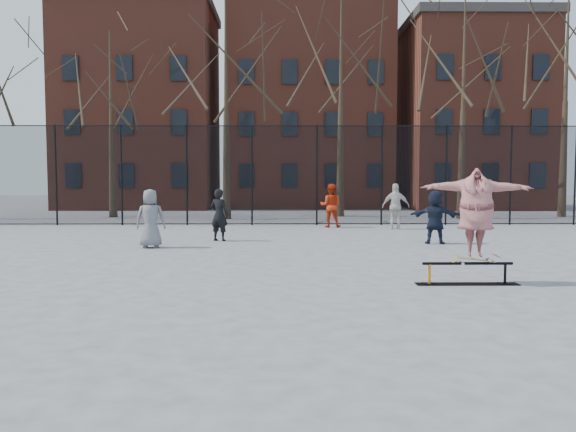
{
  "coord_description": "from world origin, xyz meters",
  "views": [
    {
      "loc": [
        -0.19,
        -9.46,
        1.94
      ],
      "look_at": [
        -0.08,
        1.5,
        1.17
      ],
      "focal_mm": 35.0,
      "sensor_mm": 36.0,
      "label": 1
    }
  ],
  "objects_px": {
    "bystander_grey": "(150,218)",
    "bystander_red": "(331,206)",
    "bystander_navy": "(435,217)",
    "skate_rail": "(467,276)",
    "skater": "(476,213)",
    "skateboard": "(475,260)",
    "bystander_white": "(396,206)",
    "bystander_black": "(219,215)"
  },
  "relations": [
    {
      "from": "bystander_grey",
      "to": "bystander_red",
      "type": "height_order",
      "value": "bystander_red"
    },
    {
      "from": "bystander_red",
      "to": "bystander_navy",
      "type": "height_order",
      "value": "bystander_red"
    },
    {
      "from": "bystander_red",
      "to": "bystander_grey",
      "type": "bearing_deg",
      "value": 57.43
    },
    {
      "from": "skate_rail",
      "to": "bystander_navy",
      "type": "xyz_separation_m",
      "value": [
        1.09,
        6.14,
        0.62
      ]
    },
    {
      "from": "skater",
      "to": "bystander_red",
      "type": "height_order",
      "value": "skater"
    },
    {
      "from": "skateboard",
      "to": "bystander_white",
      "type": "xyz_separation_m",
      "value": [
        0.74,
        10.7,
        0.4
      ]
    },
    {
      "from": "skate_rail",
      "to": "bystander_navy",
      "type": "relative_size",
      "value": 1.19
    },
    {
      "from": "skater",
      "to": "bystander_grey",
      "type": "height_order",
      "value": "skater"
    },
    {
      "from": "bystander_grey",
      "to": "bystander_navy",
      "type": "xyz_separation_m",
      "value": [
        8.02,
        0.83,
        -0.03
      ]
    },
    {
      "from": "bystander_white",
      "to": "bystander_black",
      "type": "bearing_deg",
      "value": 38.33
    },
    {
      "from": "bystander_grey",
      "to": "bystander_white",
      "type": "xyz_separation_m",
      "value": [
        7.8,
        5.39,
        0.05
      ]
    },
    {
      "from": "bystander_red",
      "to": "bystander_white",
      "type": "relative_size",
      "value": 0.98
    },
    {
      "from": "bystander_red",
      "to": "bystander_white",
      "type": "distance_m",
      "value": 2.48
    },
    {
      "from": "skateboard",
      "to": "bystander_navy",
      "type": "xyz_separation_m",
      "value": [
        0.95,
        6.14,
        0.33
      ]
    },
    {
      "from": "bystander_black",
      "to": "skate_rail",
      "type": "bearing_deg",
      "value": 149.26
    },
    {
      "from": "skate_rail",
      "to": "bystander_navy",
      "type": "distance_m",
      "value": 6.27
    },
    {
      "from": "skater",
      "to": "bystander_navy",
      "type": "distance_m",
      "value": 6.24
    },
    {
      "from": "skateboard",
      "to": "bystander_navy",
      "type": "bearing_deg",
      "value": 81.17
    },
    {
      "from": "bystander_grey",
      "to": "bystander_red",
      "type": "distance_m",
      "value": 8.25
    },
    {
      "from": "bystander_black",
      "to": "bystander_navy",
      "type": "relative_size",
      "value": 1.02
    },
    {
      "from": "skateboard",
      "to": "bystander_red",
      "type": "height_order",
      "value": "bystander_red"
    },
    {
      "from": "skateboard",
      "to": "bystander_navy",
      "type": "relative_size",
      "value": 0.49
    },
    {
      "from": "bystander_grey",
      "to": "bystander_black",
      "type": "relative_size",
      "value": 1.02
    },
    {
      "from": "bystander_navy",
      "to": "skater",
      "type": "bearing_deg",
      "value": 96.88
    },
    {
      "from": "skate_rail",
      "to": "bystander_black",
      "type": "distance_m",
      "value": 8.71
    },
    {
      "from": "bystander_navy",
      "to": "bystander_black",
      "type": "bearing_deg",
      "value": 8.65
    },
    {
      "from": "skater",
      "to": "bystander_navy",
      "type": "xyz_separation_m",
      "value": [
        0.95,
        6.14,
        -0.51
      ]
    },
    {
      "from": "skate_rail",
      "to": "bystander_white",
      "type": "xyz_separation_m",
      "value": [
        0.87,
        10.7,
        0.69
      ]
    },
    {
      "from": "skater",
      "to": "bystander_navy",
      "type": "bearing_deg",
      "value": 91.94
    },
    {
      "from": "skate_rail",
      "to": "bystander_grey",
      "type": "relative_size",
      "value": 1.15
    },
    {
      "from": "skate_rail",
      "to": "skateboard",
      "type": "xyz_separation_m",
      "value": [
        0.14,
        0.0,
        0.29
      ]
    },
    {
      "from": "skateboard",
      "to": "bystander_navy",
      "type": "distance_m",
      "value": 6.22
    },
    {
      "from": "skate_rail",
      "to": "bystander_black",
      "type": "xyz_separation_m",
      "value": [
        -5.24,
        6.93,
        0.63
      ]
    },
    {
      "from": "skate_rail",
      "to": "bystander_grey",
      "type": "xyz_separation_m",
      "value": [
        -6.93,
        5.31,
        0.64
      ]
    },
    {
      "from": "bystander_white",
      "to": "skate_rail",
      "type": "bearing_deg",
      "value": 91.94
    },
    {
      "from": "skateboard",
      "to": "skater",
      "type": "distance_m",
      "value": 0.84
    },
    {
      "from": "skate_rail",
      "to": "bystander_red",
      "type": "bearing_deg",
      "value": 97.32
    },
    {
      "from": "skate_rail",
      "to": "skater",
      "type": "bearing_deg",
      "value": 0.0
    },
    {
      "from": "bystander_red",
      "to": "bystander_navy",
      "type": "relative_size",
      "value": 1.07
    },
    {
      "from": "bystander_red",
      "to": "skate_rail",
      "type": "bearing_deg",
      "value": 106.12
    },
    {
      "from": "skater",
      "to": "bystander_white",
      "type": "distance_m",
      "value": 10.74
    },
    {
      "from": "bystander_grey",
      "to": "bystander_red",
      "type": "bearing_deg",
      "value": -137.87
    }
  ]
}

